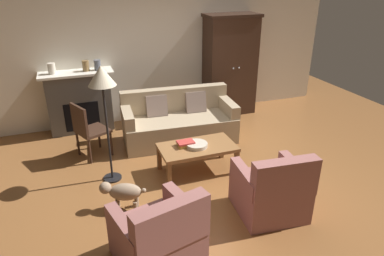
{
  "coord_description": "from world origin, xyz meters",
  "views": [
    {
      "loc": [
        -1.69,
        -4.01,
        2.74
      ],
      "look_at": [
        -0.02,
        0.54,
        0.55
      ],
      "focal_mm": 32.73,
      "sensor_mm": 36.0,
      "label": 1
    }
  ],
  "objects_px": {
    "coffee_table": "(197,149)",
    "mantel_vase_cream": "(52,69)",
    "mantel_vase_slate": "(97,65)",
    "armoire": "(230,65)",
    "book_stack": "(186,144)",
    "armchair_near_left": "(159,237)",
    "couch": "(179,122)",
    "mantel_vase_bronze": "(86,66)",
    "fruit_bowl": "(197,145)",
    "floor_lamp": "(102,83)",
    "dog": "(123,192)",
    "fireplace": "(80,101)",
    "armchair_near_right": "(271,191)",
    "side_chair_wooden": "(87,128)"
  },
  "relations": [
    {
      "from": "fireplace",
      "to": "armchair_near_left",
      "type": "relative_size",
      "value": 1.36
    },
    {
      "from": "armchair_near_right",
      "to": "mantel_vase_cream",
      "type": "bearing_deg",
      "value": 125.27
    },
    {
      "from": "coffee_table",
      "to": "side_chair_wooden",
      "type": "height_order",
      "value": "side_chair_wooden"
    },
    {
      "from": "armchair_near_left",
      "to": "side_chair_wooden",
      "type": "relative_size",
      "value": 1.03
    },
    {
      "from": "mantel_vase_slate",
      "to": "dog",
      "type": "relative_size",
      "value": 0.33
    },
    {
      "from": "armchair_near_left",
      "to": "armchair_near_right",
      "type": "relative_size",
      "value": 1.05
    },
    {
      "from": "floor_lamp",
      "to": "fruit_bowl",
      "type": "bearing_deg",
      "value": -11.02
    },
    {
      "from": "book_stack",
      "to": "side_chair_wooden",
      "type": "xyz_separation_m",
      "value": [
        -1.29,
        0.94,
        0.06
      ]
    },
    {
      "from": "fireplace",
      "to": "mantel_vase_cream",
      "type": "bearing_deg",
      "value": -177.3
    },
    {
      "from": "couch",
      "to": "fruit_bowl",
      "type": "bearing_deg",
      "value": -94.89
    },
    {
      "from": "coffee_table",
      "to": "armchair_near_right",
      "type": "xyz_separation_m",
      "value": [
        0.49,
        -1.23,
        -0.05
      ]
    },
    {
      "from": "book_stack",
      "to": "armchair_near_left",
      "type": "xyz_separation_m",
      "value": [
        -0.84,
        -1.59,
        -0.14
      ]
    },
    {
      "from": "coffee_table",
      "to": "armchair_near_left",
      "type": "height_order",
      "value": "armchair_near_left"
    },
    {
      "from": "mantel_vase_cream",
      "to": "mantel_vase_bronze",
      "type": "bearing_deg",
      "value": 0.0
    },
    {
      "from": "book_stack",
      "to": "mantel_vase_cream",
      "type": "relative_size",
      "value": 1.35
    },
    {
      "from": "couch",
      "to": "book_stack",
      "type": "height_order",
      "value": "couch"
    },
    {
      "from": "book_stack",
      "to": "side_chair_wooden",
      "type": "distance_m",
      "value": 1.6
    },
    {
      "from": "coffee_table",
      "to": "mantel_vase_bronze",
      "type": "bearing_deg",
      "value": 121.88
    },
    {
      "from": "couch",
      "to": "mantel_vase_cream",
      "type": "xyz_separation_m",
      "value": [
        -1.94,
        0.96,
        0.9
      ]
    },
    {
      "from": "coffee_table",
      "to": "fruit_bowl",
      "type": "xyz_separation_m",
      "value": [
        -0.02,
        -0.01,
        0.08
      ]
    },
    {
      "from": "couch",
      "to": "coffee_table",
      "type": "bearing_deg",
      "value": -94.18
    },
    {
      "from": "mantel_vase_bronze",
      "to": "armchair_near_left",
      "type": "height_order",
      "value": "mantel_vase_bronze"
    },
    {
      "from": "coffee_table",
      "to": "mantel_vase_slate",
      "type": "xyz_separation_m",
      "value": [
        -1.1,
        2.09,
        0.84
      ]
    },
    {
      "from": "couch",
      "to": "armchair_near_right",
      "type": "bearing_deg",
      "value": -80.32
    },
    {
      "from": "book_stack",
      "to": "armchair_near_left",
      "type": "relative_size",
      "value": 0.28
    },
    {
      "from": "mantel_vase_slate",
      "to": "side_chair_wooden",
      "type": "xyz_separation_m",
      "value": [
        -0.35,
        -1.09,
        -0.7
      ]
    },
    {
      "from": "fruit_bowl",
      "to": "armchair_near_left",
      "type": "relative_size",
      "value": 0.34
    },
    {
      "from": "fireplace",
      "to": "mantel_vase_slate",
      "type": "relative_size",
      "value": 6.98
    },
    {
      "from": "couch",
      "to": "floor_lamp",
      "type": "distance_m",
      "value": 1.94
    },
    {
      "from": "couch",
      "to": "mantel_vase_cream",
      "type": "bearing_deg",
      "value": 153.83
    },
    {
      "from": "armoire",
      "to": "book_stack",
      "type": "distance_m",
      "value": 2.61
    },
    {
      "from": "armchair_near_right",
      "to": "side_chair_wooden",
      "type": "xyz_separation_m",
      "value": [
        -1.94,
        2.22,
        0.2
      ]
    },
    {
      "from": "mantel_vase_slate",
      "to": "armchair_near_left",
      "type": "bearing_deg",
      "value": -88.31
    },
    {
      "from": "fireplace",
      "to": "book_stack",
      "type": "distance_m",
      "value": 2.44
    },
    {
      "from": "book_stack",
      "to": "side_chair_wooden",
      "type": "bearing_deg",
      "value": 144.1
    },
    {
      "from": "book_stack",
      "to": "armchair_near_right",
      "type": "relative_size",
      "value": 0.29
    },
    {
      "from": "armoire",
      "to": "couch",
      "type": "xyz_separation_m",
      "value": [
        -1.39,
        -0.9,
        -0.68
      ]
    },
    {
      "from": "mantel_vase_slate",
      "to": "armoire",
      "type": "bearing_deg",
      "value": -1.34
    },
    {
      "from": "coffee_table",
      "to": "mantel_vase_cream",
      "type": "distance_m",
      "value": 2.92
    },
    {
      "from": "couch",
      "to": "dog",
      "type": "height_order",
      "value": "couch"
    },
    {
      "from": "fireplace",
      "to": "fruit_bowl",
      "type": "distance_m",
      "value": 2.58
    },
    {
      "from": "couch",
      "to": "coffee_table",
      "type": "height_order",
      "value": "couch"
    },
    {
      "from": "book_stack",
      "to": "mantel_vase_bronze",
      "type": "distance_m",
      "value": 2.45
    },
    {
      "from": "coffee_table",
      "to": "side_chair_wooden",
      "type": "relative_size",
      "value": 1.22
    },
    {
      "from": "couch",
      "to": "mantel_vase_bronze",
      "type": "height_order",
      "value": "mantel_vase_bronze"
    },
    {
      "from": "mantel_vase_bronze",
      "to": "floor_lamp",
      "type": "height_order",
      "value": "floor_lamp"
    },
    {
      "from": "armoire",
      "to": "fruit_bowl",
      "type": "relative_size",
      "value": 6.32
    },
    {
      "from": "mantel_vase_cream",
      "to": "fruit_bowl",
      "type": "bearing_deg",
      "value": -48.69
    },
    {
      "from": "book_stack",
      "to": "floor_lamp",
      "type": "relative_size",
      "value": 0.15
    },
    {
      "from": "book_stack",
      "to": "armchair_near_left",
      "type": "distance_m",
      "value": 1.8
    }
  ]
}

